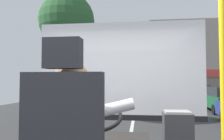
{
  "coord_description": "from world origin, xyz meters",
  "views": [
    {
      "loc": [
        0.31,
        -1.77,
        1.66
      ],
      "look_at": [
        -0.09,
        1.39,
        1.81
      ],
      "focal_mm": 36.19,
      "sensor_mm": 36.0,
      "label": 1
    }
  ],
  "objects": [
    {
      "name": "shop_building",
      "position": [
        5.85,
        19.09,
        3.36
      ],
      "size": [
        9.52,
        4.22,
        6.72
      ],
      "color": "gray",
      "rests_on": "ground"
    },
    {
      "name": "windshield_panel",
      "position": [
        0.0,
        1.62,
        1.65
      ],
      "size": [
        2.5,
        0.08,
        1.48
      ],
      "color": "silver"
    },
    {
      "name": "ground",
      "position": [
        0.0,
        8.8,
        -0.02
      ],
      "size": [
        18.0,
        44.0,
        0.06
      ],
      "color": "#363636"
    },
    {
      "name": "bus_driver",
      "position": [
        -0.14,
        -0.28,
        1.33
      ],
      "size": [
        0.83,
        0.61,
        0.74
      ],
      "color": "#332D28",
      "rests_on": "driver_seat"
    },
    {
      "name": "parked_car_black",
      "position": [
        4.84,
        21.23,
        0.74
      ],
      "size": [
        1.78,
        3.98,
        1.44
      ],
      "color": "black",
      "rests_on": "ground"
    },
    {
      "name": "parked_car_white",
      "position": [
        4.6,
        16.75,
        0.69
      ],
      "size": [
        2.01,
        4.05,
        1.33
      ],
      "color": "silver",
      "rests_on": "ground"
    },
    {
      "name": "handrail_pole",
      "position": [
        0.86,
        -0.18,
        1.63
      ],
      "size": [
        0.04,
        0.04,
        2.05
      ],
      "color": "gold",
      "rests_on": "bus_floor"
    },
    {
      "name": "street_tree",
      "position": [
        -2.87,
        7.63,
        4.21
      ],
      "size": [
        2.41,
        2.41,
        5.49
      ],
      "color": "#4C3828",
      "rests_on": "ground"
    },
    {
      "name": "parked_car_green",
      "position": [
        4.7,
        11.09,
        0.68
      ],
      "size": [
        1.76,
        4.1,
        1.32
      ],
      "color": "#195633",
      "rests_on": "ground"
    }
  ]
}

